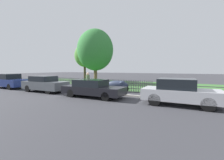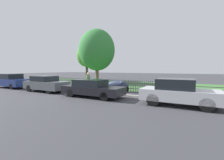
{
  "view_description": "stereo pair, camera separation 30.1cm",
  "coord_description": "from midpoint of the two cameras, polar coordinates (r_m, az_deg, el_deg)",
  "views": [
    {
      "loc": [
        8.97,
        -10.15,
        2.02
      ],
      "look_at": [
        3.4,
        0.82,
        1.1
      ],
      "focal_mm": 24.0,
      "sensor_mm": 36.0,
      "label": 1
    },
    {
      "loc": [
        9.23,
        -10.01,
        2.02
      ],
      "look_at": [
        3.4,
        0.82,
        1.1
      ],
      "focal_mm": 24.0,
      "sensor_mm": 36.0,
      "label": 2
    }
  ],
  "objects": [
    {
      "name": "ground_plane",
      "position": [
        13.73,
        -13.65,
        -4.31
      ],
      "size": [
        120.0,
        120.0,
        0.0
      ],
      "primitive_type": "plane",
      "color": "#38383D"
    },
    {
      "name": "kerb_stone",
      "position": [
        13.8,
        -13.38,
        -4.01
      ],
      "size": [
        41.3,
        0.2,
        0.12
      ],
      "primitive_type": "cube",
      "color": "#B2ADA3",
      "rests_on": "ground"
    },
    {
      "name": "grass_strip",
      "position": [
        20.02,
        1.11,
        -1.5
      ],
      "size": [
        41.3,
        10.57,
        0.01
      ],
      "primitive_type": "cube",
      "color": "#3D7033",
      "rests_on": "ground"
    },
    {
      "name": "park_fence",
      "position": [
        15.49,
        -7.83,
        -1.33
      ],
      "size": [
        41.3,
        0.05,
        1.04
      ],
      "color": "#4C4C51",
      "rests_on": "ground"
    },
    {
      "name": "parked_car_silver_hatchback",
      "position": [
        19.15,
        -33.49,
        -0.25
      ],
      "size": [
        4.31,
        1.75,
        1.5
      ],
      "rotation": [
        0.0,
        0.0,
        0.01
      ],
      "color": "navy",
      "rests_on": "ground"
    },
    {
      "name": "parked_car_black_saloon",
      "position": [
        14.51,
        -23.38,
        -1.27
      ],
      "size": [
        4.16,
        1.69,
        1.39
      ],
      "rotation": [
        0.0,
        0.0,
        0.0
      ],
      "color": "#51565B",
      "rests_on": "ground"
    },
    {
      "name": "parked_car_navy_estate",
      "position": [
        10.82,
        -6.75,
        -3.08
      ],
      "size": [
        4.53,
        1.75,
        1.26
      ],
      "rotation": [
        0.0,
        0.0,
        0.01
      ],
      "color": "black",
      "rests_on": "ground"
    },
    {
      "name": "parked_car_red_compact",
      "position": [
        9.08,
        24.72,
        -4.16
      ],
      "size": [
        4.03,
        1.83,
        1.48
      ],
      "rotation": [
        0.0,
        0.0,
        0.01
      ],
      "color": "#BCBCC1",
      "rests_on": "ground"
    },
    {
      "name": "covered_motorcycle",
      "position": [
        13.18,
        2.98,
        -1.85
      ],
      "size": [
        2.07,
        0.81,
        0.99
      ],
      "rotation": [
        0.0,
        0.0,
        0.08
      ],
      "color": "black",
      "rests_on": "ground"
    },
    {
      "name": "tree_nearest_kerb",
      "position": [
        26.34,
        -9.31,
        9.11
      ],
      "size": [
        3.38,
        3.38,
        6.24
      ],
      "color": "#473828",
      "rests_on": "ground"
    },
    {
      "name": "tree_behind_motorcycle",
      "position": [
        21.96,
        -5.36,
        11.28
      ],
      "size": [
        5.13,
        5.13,
        7.67
      ],
      "color": "brown",
      "rests_on": "ground"
    },
    {
      "name": "pedestrian_near_fence",
      "position": [
        13.5,
        -8.42,
        -0.3
      ],
      "size": [
        0.44,
        0.44,
        1.69
      ],
      "rotation": [
        0.0,
        0.0,
        1.21
      ],
      "color": "#2D3351",
      "rests_on": "ground"
    }
  ]
}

